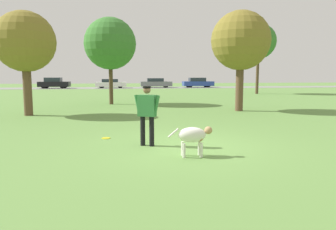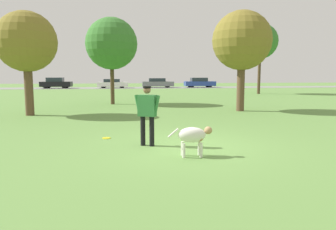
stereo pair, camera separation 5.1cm
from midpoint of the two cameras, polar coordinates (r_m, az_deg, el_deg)
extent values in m
plane|color=#608C42|center=(8.78, 2.76, -5.39)|extent=(120.00, 120.00, 0.00)
cube|color=gray|center=(46.20, -6.10, 4.74)|extent=(120.00, 6.00, 0.01)
cylinder|color=black|center=(8.68, -2.67, -2.85)|extent=(0.17, 0.17, 0.80)
cylinder|color=black|center=(8.78, -4.23, -2.76)|extent=(0.17, 0.17, 0.80)
cube|color=#2D7038|center=(8.64, -3.49, 1.65)|extent=(0.52, 0.41, 0.56)
cylinder|color=#2D7038|center=(8.54, -1.87, 1.60)|extent=(0.22, 0.17, 0.57)
cylinder|color=#2D7038|center=(8.74, -5.07, 1.70)|extent=(0.22, 0.17, 0.57)
sphere|color=brown|center=(8.61, -3.51, 4.40)|extent=(0.27, 0.27, 0.20)
cylinder|color=black|center=(8.60, -3.51, 4.86)|extent=(0.28, 0.28, 0.05)
ellipsoid|color=silver|center=(7.59, 4.35, -3.47)|extent=(0.66, 0.36, 0.35)
ellipsoid|color=tan|center=(7.64, 5.66, -3.89)|extent=(0.20, 0.25, 0.20)
sphere|color=tan|center=(7.66, 7.21, -2.67)|extent=(0.18, 0.18, 0.18)
cylinder|color=silver|center=(7.80, 5.64, -5.77)|extent=(0.07, 0.07, 0.33)
cylinder|color=silver|center=(7.61, 5.97, -6.09)|extent=(0.07, 0.07, 0.33)
cylinder|color=silver|center=(7.72, 2.71, -5.88)|extent=(0.07, 0.07, 0.33)
cylinder|color=silver|center=(7.53, 2.97, -6.21)|extent=(0.07, 0.07, 0.33)
cylinder|color=silver|center=(7.51, 1.13, -3.16)|extent=(0.27, 0.05, 0.23)
cylinder|color=yellow|center=(9.94, -10.53, -3.97)|extent=(0.25, 0.25, 0.02)
torus|color=yellow|center=(9.94, -10.53, -3.97)|extent=(0.25, 0.25, 0.02)
cylinder|color=brown|center=(17.37, 12.62, 4.76)|extent=(0.39, 0.39, 2.47)
sphere|color=olive|center=(17.44, 12.83, 12.55)|extent=(3.01, 3.01, 3.01)
cylinder|color=brown|center=(16.41, -22.98, 4.01)|extent=(0.38, 0.38, 2.34)
sphere|color=olive|center=(16.46, -23.36, 11.67)|extent=(2.74, 2.74, 2.74)
cylinder|color=#4C3826|center=(33.03, 15.62, 6.83)|extent=(0.28, 0.28, 3.76)
sphere|color=#38752D|center=(33.17, 15.81, 12.26)|extent=(3.36, 3.36, 3.36)
cylinder|color=#4C3826|center=(21.08, -9.60, 5.37)|extent=(0.25, 0.25, 2.58)
sphere|color=#38752D|center=(21.15, -9.75, 12.16)|extent=(3.23, 3.23, 3.23)
cube|color=black|center=(46.61, -18.86, 5.11)|extent=(4.11, 1.91, 0.67)
cube|color=#232D38|center=(46.62, -19.03, 5.85)|extent=(2.16, 1.58, 0.55)
cylinder|color=black|center=(47.07, -17.20, 4.91)|extent=(0.67, 0.23, 0.66)
cylinder|color=black|center=(45.63, -17.58, 4.83)|extent=(0.67, 0.23, 0.66)
cylinder|color=black|center=(47.62, -20.06, 4.82)|extent=(0.67, 0.23, 0.66)
cylinder|color=black|center=(46.19, -20.52, 4.74)|extent=(0.67, 0.23, 0.66)
cube|color=white|center=(45.88, -9.55, 5.31)|extent=(4.20, 1.91, 0.58)
cube|color=#232D38|center=(45.88, -9.72, 5.93)|extent=(2.20, 1.61, 0.42)
cylinder|color=black|center=(46.64, -7.96, 5.13)|extent=(0.66, 0.21, 0.66)
cylinder|color=black|center=(45.06, -7.99, 5.06)|extent=(0.66, 0.21, 0.66)
cylinder|color=black|center=(46.75, -11.03, 5.07)|extent=(0.66, 0.21, 0.66)
cylinder|color=black|center=(45.17, -11.17, 5.00)|extent=(0.66, 0.21, 0.66)
cube|color=slate|center=(46.62, -1.74, 5.46)|extent=(4.47, 1.90, 0.65)
cube|color=#232D38|center=(46.60, -1.91, 6.14)|extent=(2.34, 1.59, 0.46)
cylinder|color=black|center=(47.52, -0.21, 5.21)|extent=(0.62, 0.22, 0.61)
cylinder|color=black|center=(46.00, -0.01, 5.14)|extent=(0.62, 0.22, 0.61)
cylinder|color=black|center=(47.31, -3.42, 5.19)|extent=(0.62, 0.22, 0.61)
cylinder|color=black|center=(45.78, -3.32, 5.12)|extent=(0.62, 0.22, 0.61)
cube|color=#284293|center=(47.54, 5.58, 5.47)|extent=(4.40, 1.72, 0.64)
cube|color=#232D38|center=(47.50, 5.44, 6.17)|extent=(2.29, 1.48, 0.53)
cylinder|color=black|center=(48.59, 6.89, 5.22)|extent=(0.65, 0.20, 0.64)
cylinder|color=black|center=(47.17, 7.36, 5.16)|extent=(0.65, 0.20, 0.64)
cylinder|color=black|center=(47.97, 3.83, 5.23)|extent=(0.65, 0.20, 0.64)
cylinder|color=black|center=(46.53, 4.22, 5.17)|extent=(0.65, 0.20, 0.64)
camera|label=1|loc=(0.03, -89.82, 0.02)|focal=35.00mm
camera|label=2|loc=(0.03, 90.18, -0.02)|focal=35.00mm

